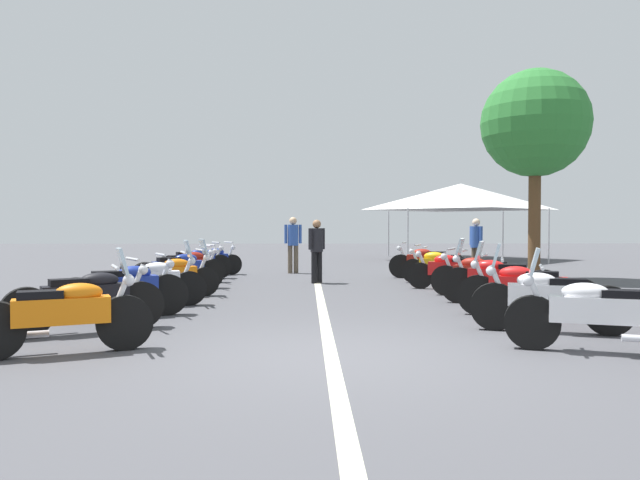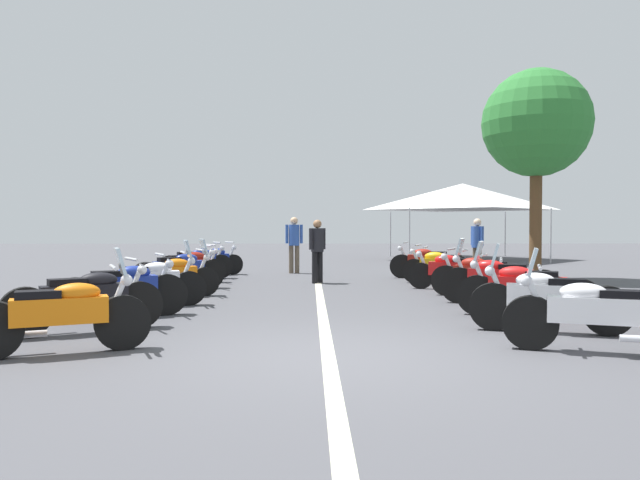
# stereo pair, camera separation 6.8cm
# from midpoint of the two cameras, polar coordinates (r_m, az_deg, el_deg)

# --- Properties ---
(ground_plane) EXTENTS (80.00, 80.00, 0.00)m
(ground_plane) POSITION_cam_midpoint_polar(r_m,az_deg,el_deg) (6.95, 1.08, -10.89)
(ground_plane) COLOR #4C4C51
(lane_centre_stripe) EXTENTS (24.22, 0.16, 0.01)m
(lane_centre_stripe) POSITION_cam_midpoint_polar(r_m,az_deg,el_deg) (13.11, 0.10, -5.03)
(lane_centre_stripe) COLOR beige
(lane_centre_stripe) RESTS_ON ground_plane
(motorcycle_left_row_0) EXTENTS (0.97, 1.91, 1.21)m
(motorcycle_left_row_0) POSITION_cam_midpoint_polar(r_m,az_deg,el_deg) (7.56, -22.77, -6.39)
(motorcycle_left_row_0) COLOR black
(motorcycle_left_row_0) RESTS_ON ground_plane
(motorcycle_left_row_1) EXTENTS (1.23, 1.91, 1.02)m
(motorcycle_left_row_1) POSITION_cam_midpoint_polar(r_m,az_deg,el_deg) (8.93, -20.91, -5.19)
(motorcycle_left_row_1) COLOR black
(motorcycle_left_row_1) RESTS_ON ground_plane
(motorcycle_left_row_2) EXTENTS (1.08, 1.92, 1.02)m
(motorcycle_left_row_2) POSITION_cam_midpoint_polar(r_m,az_deg,el_deg) (10.14, -17.79, -4.37)
(motorcycle_left_row_2) COLOR black
(motorcycle_left_row_2) RESTS_ON ground_plane
(motorcycle_left_row_3) EXTENTS (0.93, 2.05, 1.20)m
(motorcycle_left_row_3) POSITION_cam_midpoint_polar(r_m,az_deg,el_deg) (11.34, -15.63, -3.76)
(motorcycle_left_row_3) COLOR black
(motorcycle_left_row_3) RESTS_ON ground_plane
(motorcycle_left_row_4) EXTENTS (1.03, 2.00, 1.19)m
(motorcycle_left_row_4) POSITION_cam_midpoint_polar(r_m,az_deg,el_deg) (12.69, -13.82, -3.23)
(motorcycle_left_row_4) COLOR black
(motorcycle_left_row_4) RESTS_ON ground_plane
(motorcycle_left_row_5) EXTENTS (1.28, 1.90, 1.01)m
(motorcycle_left_row_5) POSITION_cam_midpoint_polar(r_m,az_deg,el_deg) (14.05, -12.92, -2.74)
(motorcycle_left_row_5) COLOR black
(motorcycle_left_row_5) RESTS_ON ground_plane
(motorcycle_left_row_6) EXTENTS (1.21, 1.78, 0.99)m
(motorcycle_left_row_6) POSITION_cam_midpoint_polar(r_m,az_deg,el_deg) (15.48, -12.10, -2.41)
(motorcycle_left_row_6) COLOR black
(motorcycle_left_row_6) RESTS_ON ground_plane
(motorcycle_left_row_7) EXTENTS (1.09, 1.93, 1.01)m
(motorcycle_left_row_7) POSITION_cam_midpoint_polar(r_m,az_deg,el_deg) (16.70, -11.49, -2.07)
(motorcycle_left_row_7) COLOR black
(motorcycle_left_row_7) RESTS_ON ground_plane
(motorcycle_left_row_8) EXTENTS (1.13, 1.78, 0.98)m
(motorcycle_left_row_8) POSITION_cam_midpoint_polar(r_m,az_deg,el_deg) (17.93, -10.05, -1.89)
(motorcycle_left_row_8) COLOR black
(motorcycle_left_row_8) RESTS_ON ground_plane
(motorcycle_right_row_0) EXTENTS (0.96, 2.08, 1.21)m
(motorcycle_right_row_0) POSITION_cam_midpoint_polar(r_m,az_deg,el_deg) (7.72, 24.81, -6.25)
(motorcycle_right_row_0) COLOR black
(motorcycle_right_row_0) RESTS_ON ground_plane
(motorcycle_right_row_1) EXTENTS (0.92, 2.08, 1.22)m
(motorcycle_right_row_1) POSITION_cam_midpoint_polar(r_m,az_deg,el_deg) (8.91, 20.74, -5.14)
(motorcycle_right_row_1) COLOR black
(motorcycle_right_row_1) RESTS_ON ground_plane
(motorcycle_right_row_2) EXTENTS (1.07, 2.08, 1.22)m
(motorcycle_right_row_2) POSITION_cam_midpoint_polar(r_m,az_deg,el_deg) (10.23, 18.88, -4.30)
(motorcycle_right_row_2) COLOR black
(motorcycle_right_row_2) RESTS_ON ground_plane
(motorcycle_right_row_3) EXTENTS (1.07, 2.05, 1.23)m
(motorcycle_right_row_3) POSITION_cam_midpoint_polar(r_m,az_deg,el_deg) (11.66, 16.57, -3.55)
(motorcycle_right_row_3) COLOR black
(motorcycle_right_row_3) RESTS_ON ground_plane
(motorcycle_right_row_4) EXTENTS (1.15, 1.95, 1.00)m
(motorcycle_right_row_4) POSITION_cam_midpoint_polar(r_m,az_deg,el_deg) (12.80, 15.09, -3.20)
(motorcycle_right_row_4) COLOR black
(motorcycle_right_row_4) RESTS_ON ground_plane
(motorcycle_right_row_5) EXTENTS (0.93, 2.04, 0.98)m
(motorcycle_right_row_5) POSITION_cam_midpoint_polar(r_m,az_deg,el_deg) (14.16, 12.53, -2.78)
(motorcycle_right_row_5) COLOR black
(motorcycle_right_row_5) RESTS_ON ground_plane
(motorcycle_right_row_6) EXTENTS (1.01, 1.91, 0.99)m
(motorcycle_right_row_6) POSITION_cam_midpoint_polar(r_m,az_deg,el_deg) (15.47, 11.44, -2.41)
(motorcycle_right_row_6) COLOR black
(motorcycle_right_row_6) RESTS_ON ground_plane
(motorcycle_right_row_7) EXTENTS (0.95, 2.10, 1.01)m
(motorcycle_right_row_7) POSITION_cam_midpoint_polar(r_m,az_deg,el_deg) (16.84, 10.28, -2.04)
(motorcycle_right_row_7) COLOR black
(motorcycle_right_row_7) RESTS_ON ground_plane
(bystander_0) EXTENTS (0.32, 0.53, 1.71)m
(bystander_0) POSITION_cam_midpoint_polar(r_m,az_deg,el_deg) (18.45, -2.34, -0.03)
(bystander_0) COLOR brown
(bystander_0) RESTS_ON ground_plane
(bystander_3) EXTENTS (0.50, 0.32, 1.66)m
(bystander_3) POSITION_cam_midpoint_polar(r_m,az_deg,el_deg) (18.06, 14.65, -0.22)
(bystander_3) COLOR brown
(bystander_3) RESTS_ON ground_plane
(bystander_4) EXTENTS (0.38, 0.42, 1.61)m
(bystander_4) POSITION_cam_midpoint_polar(r_m,az_deg,el_deg) (15.34, -0.12, -0.58)
(bystander_4) COLOR black
(bystander_4) RESTS_ON ground_plane
(roadside_tree_0) EXTENTS (2.86, 2.86, 5.63)m
(roadside_tree_0) POSITION_cam_midpoint_polar(r_m,az_deg,el_deg) (17.44, 19.77, 10.19)
(roadside_tree_0) COLOR brown
(roadside_tree_0) RESTS_ON ground_plane
(event_tent) EXTENTS (5.94, 5.94, 3.20)m
(event_tent) POSITION_cam_midpoint_polar(r_m,az_deg,el_deg) (26.20, 13.32, 3.98)
(event_tent) COLOR white
(event_tent) RESTS_ON ground_plane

